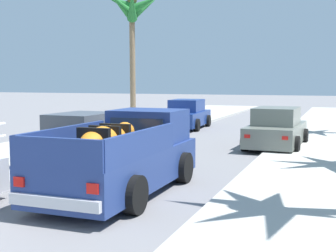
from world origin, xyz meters
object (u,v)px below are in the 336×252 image
object	(u,v)px
car_right_mid	(80,140)
palm_tree_left_fore	(132,15)
car_left_mid	(186,115)
pickup_truck	(125,156)
car_left_near	(276,129)

from	to	relation	value
car_right_mid	palm_tree_left_fore	world-z (taller)	palm_tree_left_fore
car_right_mid	car_left_mid	bearing A→B (deg)	90.97
car_left_mid	pickup_truck	bearing A→B (deg)	-77.36
car_left_near	palm_tree_left_fore	size ratio (longest dim) A/B	0.58
pickup_truck	car_right_mid	distance (m)	4.10
car_left_near	car_right_mid	size ratio (longest dim) A/B	1.01
pickup_truck	car_left_near	xyz separation A→B (m)	(2.34, 8.24, -0.10)
car_left_near	car_left_mid	bearing A→B (deg)	134.05
car_right_mid	pickup_truck	bearing A→B (deg)	-44.49
pickup_truck	car_right_mid	world-z (taller)	pickup_truck
car_left_near	pickup_truck	bearing A→B (deg)	-105.89
palm_tree_left_fore	car_left_near	bearing A→B (deg)	-34.42
car_left_mid	palm_tree_left_fore	distance (m)	6.40
car_right_mid	palm_tree_left_fore	distance (m)	13.09
pickup_truck	car_left_near	bearing A→B (deg)	74.11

